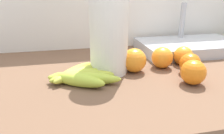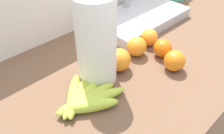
{
  "view_description": "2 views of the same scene",
  "coord_description": "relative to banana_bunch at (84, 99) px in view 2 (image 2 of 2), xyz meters",
  "views": [
    {
      "loc": [
        -0.37,
        -0.63,
        1.21
      ],
      "look_at": [
        -0.24,
        -0.04,
        0.99
      ],
      "focal_mm": 34.91,
      "sensor_mm": 36.0,
      "label": 1
    },
    {
      "loc": [
        -0.58,
        -0.41,
        1.44
      ],
      "look_at": [
        -0.2,
        -0.01,
        1.0
      ],
      "focal_mm": 35.97,
      "sensor_mm": 36.0,
      "label": 2
    }
  ],
  "objects": [
    {
      "name": "counter",
      "position": [
        0.33,
        0.03,
        -0.49
      ],
      "size": [
        1.55,
        0.65,
        0.95
      ],
      "primitive_type": "cube",
      "color": "brown",
      "rests_on": "ground"
    },
    {
      "name": "wall_back",
      "position": [
        0.33,
        0.39,
        -0.32
      ],
      "size": [
        1.95,
        0.06,
        1.3
      ],
      "primitive_type": "cube",
      "color": "silver",
      "rests_on": "ground"
    },
    {
      "name": "banana_bunch",
      "position": [
        0.0,
        0.0,
        0.0
      ],
      "size": [
        0.21,
        0.2,
        0.04
      ],
      "color": "#B5D03F",
      "rests_on": "counter"
    },
    {
      "name": "orange_far_right",
      "position": [
        0.29,
        0.06,
        0.02
      ],
      "size": [
        0.07,
        0.07,
        0.07
      ],
      "primitive_type": "sphere",
      "color": "orange",
      "rests_on": "counter"
    },
    {
      "name": "orange_center",
      "position": [
        0.18,
        0.04,
        0.02
      ],
      "size": [
        0.08,
        0.08,
        0.08
      ],
      "primitive_type": "sphere",
      "color": "orange",
      "rests_on": "counter"
    },
    {
      "name": "orange_back_right",
      "position": [
        0.32,
        -0.09,
        0.02
      ],
      "size": [
        0.07,
        0.07,
        0.07
      ],
      "primitive_type": "sphere",
      "color": "orange",
      "rests_on": "counter"
    },
    {
      "name": "orange_right",
      "position": [
        0.35,
        -0.01,
        0.02
      ],
      "size": [
        0.07,
        0.07,
        0.07
      ],
      "primitive_type": "sphere",
      "color": "orange",
      "rests_on": "counter"
    },
    {
      "name": "orange_front",
      "position": [
        0.37,
        0.07,
        0.02
      ],
      "size": [
        0.07,
        0.07,
        0.07
      ],
      "primitive_type": "sphere",
      "color": "orange",
      "rests_on": "counter"
    },
    {
      "name": "paper_towel_roll",
      "position": [
        0.1,
        0.06,
        0.12
      ],
      "size": [
        0.12,
        0.12,
        0.31
      ],
      "color": "white",
      "rests_on": "counter"
    },
    {
      "name": "sink_basin",
      "position": [
        0.49,
        0.22,
        0.01
      ],
      "size": [
        0.43,
        0.25,
        0.2
      ],
      "color": "#B7BABF",
      "rests_on": "counter"
    }
  ]
}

